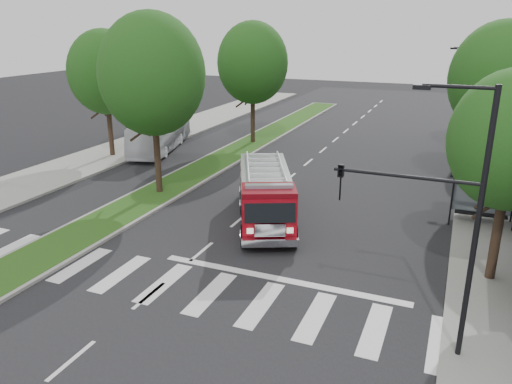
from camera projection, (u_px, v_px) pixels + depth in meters
ground at (201, 252)px, 21.69m from camera, size 140.00×140.00×0.00m
sidewalk_right at (506, 213)px, 25.88m from camera, size 5.00×80.00×0.15m
sidewalk_left at (89, 161)px, 35.68m from camera, size 5.00×80.00×0.15m
median at (243, 148)px, 39.59m from camera, size 3.00×50.00×0.15m
bus_shelter at (485, 185)px, 24.10m from camera, size 3.20×1.60×2.61m
tree_right_near at (512, 141)px, 17.50m from camera, size 4.40×4.40×8.05m
tree_right_mid at (501, 79)px, 27.69m from camera, size 5.60×5.60×9.72m
tree_right_far at (493, 75)px, 36.65m from camera, size 5.00×5.00×8.73m
tree_median_near at (152, 75)px, 26.94m from camera, size 5.80×5.80×10.16m
tree_median_far at (253, 63)px, 39.29m from camera, size 5.60×5.60×9.72m
tree_left_mid at (105, 72)px, 35.30m from camera, size 5.20×5.20×9.16m
streetlight_right_near at (444, 207)px, 13.64m from camera, size 4.08×0.22×8.00m
streetlight_right_far at (473, 100)px, 34.01m from camera, size 2.11×0.20×8.00m
fire_engine at (265, 195)px, 24.76m from camera, size 5.57×8.41×2.82m
city_bus at (161, 132)px, 39.04m from camera, size 5.02×10.19×2.77m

